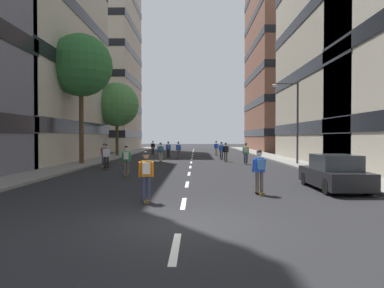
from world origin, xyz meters
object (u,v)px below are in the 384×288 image
(skater_3, at_px, (221,150))
(skater_10, at_px, (106,155))
(skater_6, at_px, (104,153))
(skater_9, at_px, (246,152))
(skater_1, at_px, (126,159))
(skater_2, at_px, (226,151))
(skater_4, at_px, (161,151))
(skater_11, at_px, (260,169))
(street_tree_mid, at_px, (81,66))
(streetlamp_right, at_px, (293,114))
(skater_5, at_px, (146,173))
(parked_car_near, at_px, (334,174))
(skater_7, at_px, (153,147))
(skater_0, at_px, (178,149))
(street_tree_near, at_px, (117,105))
(skater_8, at_px, (168,148))
(skater_12, at_px, (216,147))

(skater_3, xyz_separation_m, skater_10, (-8.77, -11.39, 0.00))
(skater_6, distance_m, skater_9, 11.52)
(skater_3, bearing_deg, skater_1, -112.66)
(skater_2, bearing_deg, skater_4, -178.90)
(skater_1, relative_size, skater_6, 1.00)
(skater_9, bearing_deg, skater_11, -95.87)
(street_tree_mid, distance_m, skater_10, 8.71)
(street_tree_mid, distance_m, streetlamp_right, 17.46)
(skater_11, bearing_deg, skater_9, 84.13)
(skater_5, xyz_separation_m, skater_10, (-4.48, 12.53, -0.03))
(skater_1, distance_m, skater_5, 8.52)
(skater_9, bearing_deg, parked_car_near, -83.11)
(skater_6, bearing_deg, streetlamp_right, 6.70)
(skater_9, bearing_deg, skater_6, -165.65)
(skater_7, distance_m, skater_10, 21.20)
(skater_3, distance_m, skater_10, 14.38)
(street_tree_mid, relative_size, skater_0, 5.85)
(streetlamp_right, height_order, skater_0, streetlamp_right)
(skater_4, bearing_deg, skater_5, -85.87)
(parked_car_near, distance_m, skater_10, 15.42)
(skater_2, height_order, skater_6, same)
(street_tree_near, height_order, streetlamp_right, street_tree_near)
(streetlamp_right, relative_size, skater_11, 3.65)
(street_tree_mid, xyz_separation_m, skater_8, (6.24, 10.33, -6.99))
(skater_8, bearing_deg, skater_12, 43.73)
(street_tree_near, distance_m, skater_11, 31.01)
(skater_1, xyz_separation_m, skater_8, (1.00, 18.82, 0.00))
(parked_car_near, relative_size, street_tree_mid, 0.42)
(skater_3, bearing_deg, skater_2, -87.33)
(skater_3, bearing_deg, skater_6, -136.83)
(street_tree_mid, bearing_deg, skater_12, 53.02)
(streetlamp_right, xyz_separation_m, skater_9, (-3.62, 1.12, -3.12))
(skater_4, bearing_deg, street_tree_mid, -147.83)
(parked_car_near, distance_m, skater_11, 3.70)
(skater_7, bearing_deg, parked_car_near, -69.56)
(skater_7, bearing_deg, skater_2, -57.99)
(skater_1, height_order, skater_11, same)
(parked_car_near, relative_size, streetlamp_right, 0.68)
(skater_2, distance_m, skater_5, 21.08)
(skater_5, height_order, skater_7, same)
(skater_9, xyz_separation_m, skater_10, (-10.37, -5.29, -0.03))
(street_tree_mid, bearing_deg, skater_7, 77.56)
(streetlamp_right, xyz_separation_m, skater_7, (-13.27, 17.02, -3.15))
(skater_6, height_order, skater_10, same)
(street_tree_mid, distance_m, skater_6, 7.54)
(street_tree_near, bearing_deg, street_tree_mid, -90.00)
(skater_0, bearing_deg, skater_12, 55.34)
(skater_11, bearing_deg, street_tree_mid, 128.11)
(skater_5, bearing_deg, skater_12, 82.54)
(skater_8, relative_size, skater_10, 1.00)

